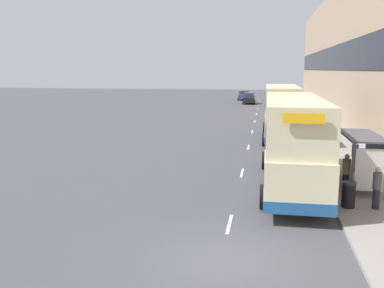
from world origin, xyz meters
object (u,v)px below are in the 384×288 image
bus_shelter (366,152)px  double_decker_bus_ahead (281,112)px  pedestrian_at_shelter (346,173)px  litter_bin (349,194)px  car_0 (244,95)px  pedestrian_2 (355,156)px  pedestrian_1 (377,188)px  car_1 (249,98)px  double_decker_bus_near (293,141)px

bus_shelter → double_decker_bus_ahead: bearing=103.1°
pedestrian_at_shelter → litter_bin: 2.34m
double_decker_bus_ahead → car_0: 45.67m
pedestrian_2 → pedestrian_1: bearing=-93.4°
litter_bin → pedestrian_2: bearing=77.4°
double_decker_bus_ahead → car_0: size_ratio=2.44×
pedestrian_at_shelter → car_1: bearing=97.1°
car_1 → pedestrian_1: bearing=97.6°
car_0 → pedestrian_at_shelter: (7.80, -60.50, 0.18)m
double_decker_bus_near → double_decker_bus_ahead: same height
double_decker_bus_ahead → car_0: (-5.37, 45.33, -1.43)m
bus_shelter → pedestrian_1: (-0.18, -3.02, -0.87)m
car_0 → litter_bin: (7.52, -62.79, -0.18)m
double_decker_bus_ahead → litter_bin: bearing=-83.0°
double_decker_bus_ahead → pedestrian_1: 17.82m
pedestrian_at_shelter → litter_bin: bearing=-97.0°
car_1 → litter_bin: size_ratio=4.02×
pedestrian_1 → pedestrian_2: 6.38m
litter_bin → pedestrian_at_shelter: bearing=83.0°
pedestrian_at_shelter → litter_bin: pedestrian_at_shelter is taller
pedestrian_at_shelter → bus_shelter: bearing=36.7°
car_1 → double_decker_bus_ahead: bearing=96.3°
double_decker_bus_near → car_1: bearing=94.6°
double_decker_bus_near → car_0: double_decker_bus_near is taller
pedestrian_at_shelter → pedestrian_1: bearing=-71.8°
bus_shelter → pedestrian_2: bus_shelter is taller
pedestrian_1 → litter_bin: size_ratio=1.61×
bus_shelter → pedestrian_at_shelter: size_ratio=2.42×
double_decker_bus_near → pedestrian_at_shelter: size_ratio=6.36×
bus_shelter → pedestrian_2: 3.46m
double_decker_bus_ahead → double_decker_bus_near: bearing=-89.7°
pedestrian_2 → double_decker_bus_ahead: bearing=107.8°
car_0 → pedestrian_1: size_ratio=2.49×
pedestrian_at_shelter → pedestrian_2: pedestrian_at_shelter is taller
car_0 → car_1: bearing=98.5°
pedestrian_1 → pedestrian_2: (0.38, 6.37, 0.01)m
double_decker_bus_ahead → pedestrian_at_shelter: (2.43, -15.17, -1.26)m
car_0 → double_decker_bus_near: bearing=95.2°
double_decker_bus_near → pedestrian_at_shelter: bearing=-18.8°
car_0 → pedestrian_at_shelter: 61.00m
double_decker_bus_ahead → pedestrian_at_shelter: bearing=-80.9°
bus_shelter → pedestrian_1: bearing=-93.5°
pedestrian_1 → bus_shelter: bearing=86.5°
double_decker_bus_near → pedestrian_1: double_decker_bus_near is taller
double_decker_bus_ahead → pedestrian_at_shelter: 15.41m
car_1 → litter_bin: (6.20, -54.01, -0.21)m
pedestrian_at_shelter → pedestrian_2: 4.21m
pedestrian_2 → car_1: bearing=99.1°
pedestrian_2 → litter_bin: bearing=-102.6°
litter_bin → double_decker_bus_near: bearing=123.8°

